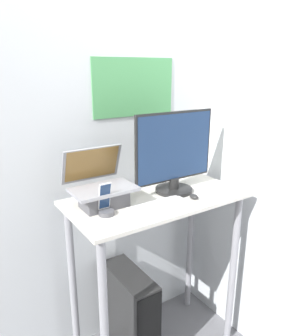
{
  "coord_description": "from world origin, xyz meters",
  "views": [
    {
      "loc": [
        -0.97,
        -1.1,
        1.71
      ],
      "look_at": [
        -0.08,
        0.25,
        1.22
      ],
      "focal_mm": 35.0,
      "sensor_mm": 36.0,
      "label": 1
    }
  ],
  "objects_px": {
    "computer_tower": "(130,315)",
    "keyboard": "(159,205)",
    "laptop": "(102,190)",
    "monitor": "(175,156)",
    "cell_phone": "(106,206)",
    "mouse": "(194,197)"
  },
  "relations": [
    {
      "from": "keyboard",
      "to": "mouse",
      "type": "bearing_deg",
      "value": -4.61
    },
    {
      "from": "computer_tower",
      "to": "mouse",
      "type": "bearing_deg",
      "value": -31.84
    },
    {
      "from": "mouse",
      "to": "computer_tower",
      "type": "distance_m",
      "value": 0.84
    },
    {
      "from": "laptop",
      "to": "cell_phone",
      "type": "bearing_deg",
      "value": -107.8
    },
    {
      "from": "keyboard",
      "to": "cell_phone",
      "type": "bearing_deg",
      "value": 166.16
    },
    {
      "from": "laptop",
      "to": "mouse",
      "type": "bearing_deg",
      "value": -23.42
    },
    {
      "from": "monitor",
      "to": "mouse",
      "type": "xyz_separation_m",
      "value": [
        0.02,
        -0.15,
        -0.2
      ]
    },
    {
      "from": "monitor",
      "to": "keyboard",
      "type": "relative_size",
      "value": 1.58
    },
    {
      "from": "laptop",
      "to": "keyboard",
      "type": "distance_m",
      "value": 0.3
    },
    {
      "from": "laptop",
      "to": "cell_phone",
      "type": "relative_size",
      "value": 2.0
    },
    {
      "from": "computer_tower",
      "to": "keyboard",
      "type": "bearing_deg",
      "value": -65.24
    },
    {
      "from": "monitor",
      "to": "cell_phone",
      "type": "relative_size",
      "value": 3.17
    },
    {
      "from": "computer_tower",
      "to": "laptop",
      "type": "bearing_deg",
      "value": 176.49
    },
    {
      "from": "laptop",
      "to": "cell_phone",
      "type": "distance_m",
      "value": 0.12
    },
    {
      "from": "laptop",
      "to": "monitor",
      "type": "bearing_deg",
      "value": -5.91
    },
    {
      "from": "cell_phone",
      "to": "computer_tower",
      "type": "height_order",
      "value": "cell_phone"
    },
    {
      "from": "mouse",
      "to": "monitor",
      "type": "bearing_deg",
      "value": 97.62
    },
    {
      "from": "keyboard",
      "to": "mouse",
      "type": "height_order",
      "value": "mouse"
    },
    {
      "from": "keyboard",
      "to": "computer_tower",
      "type": "relative_size",
      "value": 0.56
    },
    {
      "from": "monitor",
      "to": "computer_tower",
      "type": "height_order",
      "value": "monitor"
    },
    {
      "from": "laptop",
      "to": "keyboard",
      "type": "xyz_separation_m",
      "value": [
        0.23,
        -0.18,
        -0.07
      ]
    },
    {
      "from": "keyboard",
      "to": "cell_phone",
      "type": "relative_size",
      "value": 2.0
    }
  ]
}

